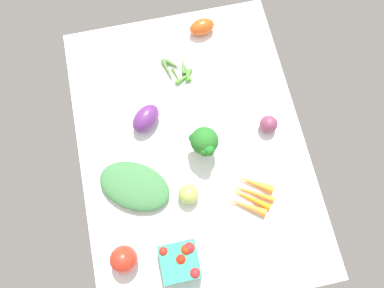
% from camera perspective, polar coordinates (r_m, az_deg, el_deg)
% --- Properties ---
extents(tablecloth, '(1.04, 0.76, 0.02)m').
position_cam_1_polar(tablecloth, '(1.29, 0.00, -0.39)').
color(tablecloth, white).
rests_on(tablecloth, ground).
extents(okra_pile, '(0.13, 0.11, 0.02)m').
position_cam_1_polar(okra_pile, '(1.38, -1.87, 10.87)').
color(okra_pile, '#538438').
rests_on(okra_pile, tablecloth).
extents(eggplant, '(0.13, 0.13, 0.07)m').
position_cam_1_polar(eggplant, '(1.28, -7.00, 3.86)').
color(eggplant, '#612C74').
rests_on(eggplant, tablecloth).
extents(heirloom_tomato_green, '(0.07, 0.07, 0.07)m').
position_cam_1_polar(heirloom_tomato_green, '(1.21, -0.52, -7.62)').
color(heirloom_tomato_green, '#9DAF50').
rests_on(heirloom_tomato_green, tablecloth).
extents(broccoli_head, '(0.10, 0.09, 0.13)m').
position_cam_1_polar(broccoli_head, '(1.19, 1.86, 0.29)').
color(broccoli_head, '#AAC87E').
rests_on(broccoli_head, tablecloth).
extents(carrot_bunch, '(0.16, 0.17, 0.03)m').
position_cam_1_polar(carrot_bunch, '(1.24, 8.74, -7.58)').
color(carrot_bunch, orange).
rests_on(carrot_bunch, tablecloth).
extents(berry_basket, '(0.11, 0.11, 0.08)m').
position_cam_1_polar(berry_basket, '(1.19, -1.74, -17.24)').
color(berry_basket, teal).
rests_on(berry_basket, tablecloth).
extents(red_onion_center, '(0.06, 0.06, 0.06)m').
position_cam_1_polar(red_onion_center, '(1.30, 11.49, 2.94)').
color(red_onion_center, '#7A3653').
rests_on(red_onion_center, tablecloth).
extents(leafy_greens_clump, '(0.25, 0.28, 0.05)m').
position_cam_1_polar(leafy_greens_clump, '(1.24, -8.68, -6.30)').
color(leafy_greens_clump, '#3C7742').
rests_on(leafy_greens_clump, tablecloth).
extents(bell_pepper_red, '(0.10, 0.10, 0.10)m').
position_cam_1_polar(bell_pepper_red, '(1.19, -10.29, -16.78)').
color(bell_pepper_red, red).
rests_on(bell_pepper_red, tablecloth).
extents(roma_tomato, '(0.07, 0.10, 0.06)m').
position_cam_1_polar(roma_tomato, '(1.45, 1.52, 17.26)').
color(roma_tomato, '#D6511B').
rests_on(roma_tomato, tablecloth).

